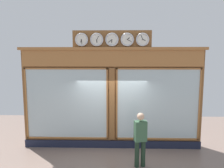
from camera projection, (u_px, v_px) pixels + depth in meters
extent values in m
cube|color=brown|center=(112.00, 99.00, 7.81)|extent=(6.47, 0.30, 3.58)
cube|color=#191E33|center=(112.00, 144.00, 7.85)|extent=(6.47, 0.08, 0.28)
cube|color=#A56936|center=(112.00, 58.00, 7.42)|extent=(6.34, 0.08, 0.57)
cube|color=#A56936|center=(112.00, 49.00, 7.40)|extent=(6.60, 0.20, 0.10)
cube|color=silver|center=(158.00, 104.00, 7.62)|extent=(2.88, 0.02, 2.50)
cube|color=#A56936|center=(159.00, 69.00, 7.43)|extent=(2.98, 0.04, 0.05)
cube|color=#A56936|center=(157.00, 139.00, 7.76)|extent=(2.98, 0.04, 0.05)
cube|color=#A56936|center=(199.00, 105.00, 7.56)|extent=(0.05, 0.04, 2.60)
cube|color=#A56936|center=(117.00, 104.00, 7.64)|extent=(0.05, 0.04, 2.60)
cube|color=silver|center=(67.00, 104.00, 7.71)|extent=(2.88, 0.02, 2.50)
cube|color=#A56936|center=(66.00, 69.00, 7.52)|extent=(2.98, 0.04, 0.05)
cube|color=#A56936|center=(68.00, 138.00, 7.85)|extent=(2.98, 0.04, 0.05)
cube|color=#A56936|center=(26.00, 104.00, 7.73)|extent=(0.05, 0.04, 2.60)
cube|color=#A56936|center=(107.00, 104.00, 7.65)|extent=(0.05, 0.04, 2.60)
cube|color=brown|center=(112.00, 104.00, 7.65)|extent=(0.20, 0.10, 2.60)
cube|color=brown|center=(112.00, 40.00, 7.40)|extent=(2.75, 0.06, 0.64)
cylinder|color=white|center=(143.00, 40.00, 7.29)|extent=(0.37, 0.02, 0.37)
torus|color=silver|center=(143.00, 40.00, 7.29)|extent=(0.46, 0.05, 0.46)
cube|color=black|center=(144.00, 40.00, 7.28)|extent=(0.10, 0.01, 0.05)
cube|color=black|center=(142.00, 37.00, 7.27)|extent=(0.07, 0.01, 0.15)
sphere|color=black|center=(143.00, 40.00, 7.27)|extent=(0.02, 0.02, 0.02)
cylinder|color=white|center=(127.00, 40.00, 7.31)|extent=(0.37, 0.02, 0.37)
torus|color=silver|center=(127.00, 40.00, 7.30)|extent=(0.46, 0.06, 0.46)
cube|color=black|center=(128.00, 39.00, 7.29)|extent=(0.09, 0.01, 0.08)
cube|color=black|center=(129.00, 41.00, 7.29)|extent=(0.15, 0.01, 0.08)
sphere|color=black|center=(127.00, 40.00, 7.29)|extent=(0.02, 0.02, 0.02)
cylinder|color=white|center=(112.00, 40.00, 7.32)|extent=(0.37, 0.02, 0.37)
torus|color=silver|center=(112.00, 40.00, 7.32)|extent=(0.47, 0.06, 0.47)
cube|color=black|center=(112.00, 41.00, 7.31)|extent=(0.03, 0.01, 0.10)
cube|color=black|center=(110.00, 41.00, 7.31)|extent=(0.14, 0.01, 0.10)
sphere|color=black|center=(112.00, 40.00, 7.30)|extent=(0.02, 0.02, 0.02)
cylinder|color=white|center=(97.00, 40.00, 7.34)|extent=(0.37, 0.02, 0.37)
torus|color=silver|center=(97.00, 40.00, 7.33)|extent=(0.46, 0.05, 0.46)
cube|color=black|center=(97.00, 41.00, 7.33)|extent=(0.02, 0.01, 0.10)
cube|color=black|center=(98.00, 38.00, 7.31)|extent=(0.09, 0.01, 0.14)
sphere|color=black|center=(97.00, 40.00, 7.32)|extent=(0.02, 0.02, 0.02)
cylinder|color=white|center=(82.00, 40.00, 7.35)|extent=(0.37, 0.02, 0.37)
torus|color=silver|center=(82.00, 40.00, 7.35)|extent=(0.46, 0.05, 0.46)
cube|color=black|center=(81.00, 41.00, 7.34)|extent=(0.05, 0.01, 0.10)
cube|color=black|center=(82.00, 42.00, 7.34)|extent=(0.02, 0.01, 0.16)
sphere|color=black|center=(81.00, 40.00, 7.33)|extent=(0.02, 0.02, 0.02)
cylinder|color=#1C2F21|center=(137.00, 154.00, 6.47)|extent=(0.14, 0.14, 0.82)
cylinder|color=#1C2F21|center=(143.00, 153.00, 6.51)|extent=(0.14, 0.14, 0.82)
cube|color=#33563D|center=(140.00, 131.00, 6.40)|extent=(0.40, 0.30, 0.62)
sphere|color=tan|center=(141.00, 116.00, 6.34)|extent=(0.22, 0.22, 0.22)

